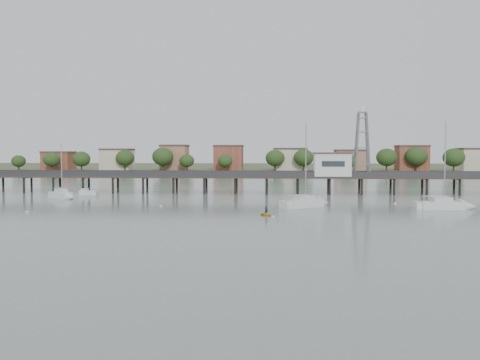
{
  "coord_description": "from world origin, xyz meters",
  "views": [
    {
      "loc": [
        13.39,
        -60.05,
        9.36
      ],
      "look_at": [
        5.76,
        42.0,
        4.0
      ],
      "focal_mm": 40.0,
      "sensor_mm": 36.0,
      "label": 1
    }
  ],
  "objects_px": {
    "lattice_tower": "(362,144)",
    "sailboat_b": "(64,196)",
    "sailboat_d": "(451,206)",
    "sailboat_c": "(310,203)",
    "white_tender": "(88,193)",
    "yellow_dinghy": "(266,216)",
    "pier": "(221,177)"
  },
  "relations": [
    {
      "from": "lattice_tower",
      "to": "sailboat_b",
      "type": "relative_size",
      "value": 1.32
    },
    {
      "from": "sailboat_d",
      "to": "sailboat_c",
      "type": "relative_size",
      "value": 1.01
    },
    {
      "from": "white_tender",
      "to": "yellow_dinghy",
      "type": "bearing_deg",
      "value": -39.01
    },
    {
      "from": "sailboat_b",
      "to": "sailboat_d",
      "type": "bearing_deg",
      "value": 23.31
    },
    {
      "from": "sailboat_d",
      "to": "yellow_dinghy",
      "type": "xyz_separation_m",
      "value": [
        -29.89,
        -10.92,
        -0.63
      ]
    },
    {
      "from": "sailboat_c",
      "to": "yellow_dinghy",
      "type": "distance_m",
      "value": 15.43
    },
    {
      "from": "sailboat_c",
      "to": "yellow_dinghy",
      "type": "xyz_separation_m",
      "value": [
        -7.25,
        -13.61,
        -0.63
      ]
    },
    {
      "from": "sailboat_d",
      "to": "sailboat_b",
      "type": "distance_m",
      "value": 72.57
    },
    {
      "from": "lattice_tower",
      "to": "sailboat_d",
      "type": "height_order",
      "value": "lattice_tower"
    },
    {
      "from": "pier",
      "to": "lattice_tower",
      "type": "height_order",
      "value": "lattice_tower"
    },
    {
      "from": "sailboat_c",
      "to": "sailboat_b",
      "type": "distance_m",
      "value": 49.88
    },
    {
      "from": "sailboat_c",
      "to": "white_tender",
      "type": "bearing_deg",
      "value": 117.32
    },
    {
      "from": "pier",
      "to": "sailboat_c",
      "type": "relative_size",
      "value": 9.94
    },
    {
      "from": "lattice_tower",
      "to": "white_tender",
      "type": "height_order",
      "value": "lattice_tower"
    },
    {
      "from": "sailboat_d",
      "to": "white_tender",
      "type": "relative_size",
      "value": 3.79
    },
    {
      "from": "sailboat_c",
      "to": "sailboat_b",
      "type": "bearing_deg",
      "value": 128.38
    },
    {
      "from": "lattice_tower",
      "to": "yellow_dinghy",
      "type": "xyz_separation_m",
      "value": [
        -20.1,
        -41.77,
        -11.1
      ]
    },
    {
      "from": "lattice_tower",
      "to": "yellow_dinghy",
      "type": "relative_size",
      "value": 6.06
    },
    {
      "from": "lattice_tower",
      "to": "yellow_dinghy",
      "type": "distance_m",
      "value": 47.66
    },
    {
      "from": "sailboat_d",
      "to": "sailboat_c",
      "type": "xyz_separation_m",
      "value": [
        -22.64,
        2.69,
        0.0
      ]
    },
    {
      "from": "sailboat_d",
      "to": "sailboat_c",
      "type": "height_order",
      "value": "sailboat_d"
    },
    {
      "from": "lattice_tower",
      "to": "sailboat_b",
      "type": "xyz_separation_m",
      "value": [
        -61.3,
        -16.3,
        -10.45
      ]
    },
    {
      "from": "sailboat_b",
      "to": "yellow_dinghy",
      "type": "relative_size",
      "value": 4.6
    },
    {
      "from": "lattice_tower",
      "to": "sailboat_d",
      "type": "distance_m",
      "value": 34.02
    },
    {
      "from": "sailboat_d",
      "to": "sailboat_b",
      "type": "bearing_deg",
      "value": 162.26
    },
    {
      "from": "lattice_tower",
      "to": "white_tender",
      "type": "relative_size",
      "value": 3.86
    },
    {
      "from": "lattice_tower",
      "to": "white_tender",
      "type": "bearing_deg",
      "value": -173.92
    },
    {
      "from": "sailboat_d",
      "to": "sailboat_b",
      "type": "height_order",
      "value": "sailboat_d"
    },
    {
      "from": "sailboat_d",
      "to": "yellow_dinghy",
      "type": "relative_size",
      "value": 5.95
    },
    {
      "from": "sailboat_c",
      "to": "white_tender",
      "type": "height_order",
      "value": "sailboat_c"
    },
    {
      "from": "pier",
      "to": "yellow_dinghy",
      "type": "distance_m",
      "value": 43.46
    },
    {
      "from": "white_tender",
      "to": "sailboat_d",
      "type": "bearing_deg",
      "value": -16.73
    }
  ]
}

